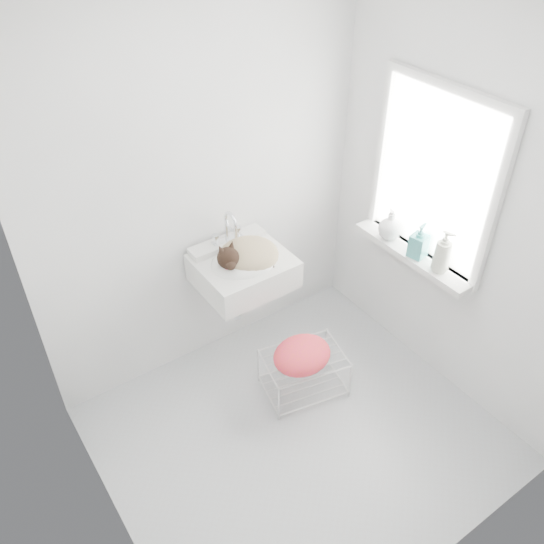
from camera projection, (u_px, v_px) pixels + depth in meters
floor at (298, 435)px, 3.45m from camera, size 2.20×2.00×0.02m
back_wall at (203, 189)px, 3.33m from camera, size 2.20×0.02×2.50m
right_wall at (461, 206)px, 3.18m from camera, size 0.02×2.00×2.50m
left_wall at (81, 375)px, 2.19m from camera, size 0.02×2.00×2.50m
window_glass at (435, 177)px, 3.24m from camera, size 0.01×0.80×1.00m
window_frame at (433, 178)px, 3.23m from camera, size 0.04×0.90×1.10m
windowsill at (412, 254)px, 3.53m from camera, size 0.16×0.88×0.04m
sink at (243, 259)px, 3.45m from camera, size 0.56×0.49×0.23m
faucet at (227, 227)px, 3.48m from camera, size 0.20×0.14×0.20m
cat at (246, 254)px, 3.43m from camera, size 0.44×0.39×0.25m
wire_rack at (304, 373)px, 3.65m from camera, size 0.56×0.44×0.30m
towel at (302, 361)px, 3.50m from camera, size 0.38×0.27×0.16m
bottle_a at (439, 270)px, 3.36m from camera, size 0.11×0.11×0.23m
bottle_b at (416, 256)px, 3.48m from camera, size 0.12×0.12×0.22m
bottle_c at (389, 237)px, 3.64m from camera, size 0.20×0.20×0.19m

